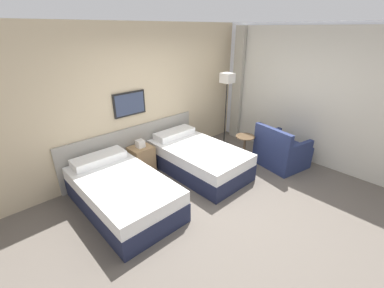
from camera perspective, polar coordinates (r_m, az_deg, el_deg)
ground_plane at (r=4.33m, az=6.88°, el=-12.57°), size 16.00×16.00×0.00m
wall_headboard at (r=5.12m, az=-10.09°, el=9.41°), size 10.00×0.10×2.70m
wall_window at (r=5.67m, az=25.36°, el=9.37°), size 0.21×4.48×2.70m
bed_near_door at (r=4.19m, az=-15.30°, el=-10.26°), size 1.09×1.91×0.65m
bed_near_window at (r=5.00m, az=1.31°, el=-3.21°), size 1.09×1.91×0.65m
nightstand at (r=5.06m, az=-11.12°, el=-3.30°), size 0.42×0.38×0.67m
floor_lamp at (r=5.88m, az=7.79°, el=12.88°), size 0.25×0.25×1.69m
side_table at (r=5.39m, az=11.60°, el=-0.09°), size 0.39×0.39×0.59m
armchair at (r=5.52m, az=19.14°, el=-1.77°), size 0.94×1.00×0.86m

